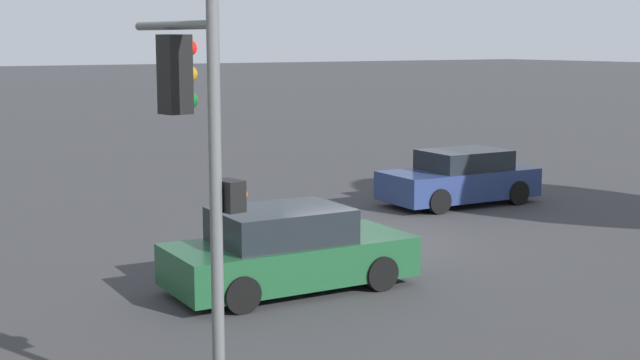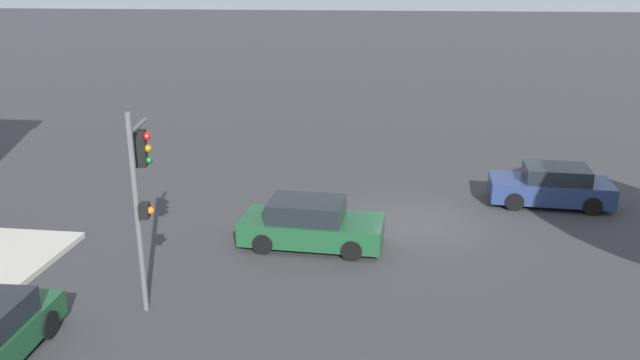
# 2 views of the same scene
# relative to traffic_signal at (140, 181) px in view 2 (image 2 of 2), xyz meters

# --- Properties ---
(ground_plane) EXTENTS (300.00, 300.00, 0.00)m
(ground_plane) POSITION_rel_traffic_signal_xyz_m (-6.69, -6.45, -3.25)
(ground_plane) COLOR #333335
(traffic_signal) EXTENTS (0.70, 1.68, 5.02)m
(traffic_signal) POSITION_rel_traffic_signal_xyz_m (0.00, 0.00, 0.00)
(traffic_signal) COLOR #515456
(traffic_signal) RESTS_ON ground_plane
(crossing_car_0) EXTENTS (4.33, 2.11, 1.46)m
(crossing_car_0) POSITION_rel_traffic_signal_xyz_m (-11.69, -8.88, -2.56)
(crossing_car_0) COLOR navy
(crossing_car_0) RESTS_ON ground_plane
(crossing_car_1) EXTENTS (4.41, 2.12, 1.47)m
(crossing_car_1) POSITION_rel_traffic_signal_xyz_m (-3.53, -4.11, -2.57)
(crossing_car_1) COLOR #194728
(crossing_car_1) RESTS_ON ground_plane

